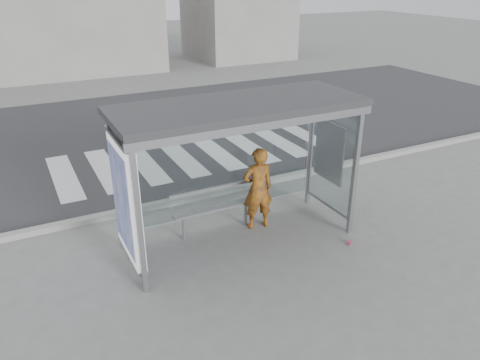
% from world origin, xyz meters
% --- Properties ---
extents(ground, '(80.00, 80.00, 0.00)m').
position_xyz_m(ground, '(0.00, 0.00, 0.00)').
color(ground, slate).
rests_on(ground, ground).
extents(road, '(30.00, 10.00, 0.01)m').
position_xyz_m(road, '(0.00, 7.00, 0.00)').
color(road, '#2A2A2D').
rests_on(road, ground).
extents(curb, '(30.00, 0.18, 0.12)m').
position_xyz_m(curb, '(0.00, 1.95, 0.06)').
color(curb, gray).
rests_on(curb, ground).
extents(crosswalk, '(7.55, 3.00, 0.00)m').
position_xyz_m(crosswalk, '(1.00, 4.50, 0.00)').
color(crosswalk, silver).
rests_on(crosswalk, ground).
extents(bus_shelter, '(4.25, 1.65, 2.62)m').
position_xyz_m(bus_shelter, '(-0.37, 0.06, 1.98)').
color(bus_shelter, gray).
rests_on(bus_shelter, ground).
extents(building_center, '(8.00, 5.00, 5.00)m').
position_xyz_m(building_center, '(0.00, 18.00, 2.50)').
color(building_center, gray).
rests_on(building_center, ground).
extents(person, '(0.64, 0.46, 1.64)m').
position_xyz_m(person, '(0.54, 0.29, 0.82)').
color(person, orange).
rests_on(person, ground).
extents(bench, '(1.66, 0.31, 0.86)m').
position_xyz_m(bench, '(-0.27, 0.50, 0.51)').
color(bench, gray).
rests_on(bench, ground).
extents(soda_can, '(0.13, 0.12, 0.06)m').
position_xyz_m(soda_can, '(1.73, -1.04, 0.03)').
color(soda_can, '#DC4076').
rests_on(soda_can, ground).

